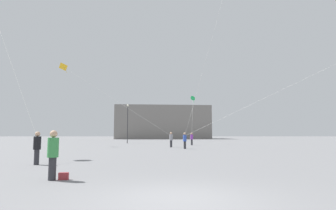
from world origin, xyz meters
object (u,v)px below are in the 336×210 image
at_px(person_in_black, 37,146).
at_px(person_in_grey, 171,139).
at_px(person_in_blue, 185,140).
at_px(building_left_hall, 162,123).
at_px(person_in_green, 53,153).
at_px(person_in_purple, 192,138).
at_px(kite_amber_delta, 66,69).
at_px(lamppost_east, 128,118).
at_px(kite_emerald_diamond, 193,99).
at_px(handbag_beside_flyer, 64,176).

height_order(person_in_black, person_in_grey, person_in_grey).
xyz_separation_m(person_in_black, person_in_blue, (8.44, 14.63, 0.00)).
bearing_deg(building_left_hall, person_in_green, -92.29).
xyz_separation_m(person_in_purple, kite_amber_delta, (-16.33, -2.27, 8.97)).
height_order(person_in_green, lamppost_east, lamppost_east).
bearing_deg(person_in_green, kite_amber_delta, 58.24).
height_order(person_in_blue, kite_emerald_diamond, kite_emerald_diamond).
distance_m(person_in_black, handbag_beside_flyer, 5.54).
height_order(person_in_grey, building_left_hall, building_left_hall).
distance_m(person_in_blue, person_in_grey, 3.45).
bearing_deg(kite_amber_delta, lamppost_east, 53.92).
bearing_deg(lamppost_east, person_in_purple, -36.39).
bearing_deg(person_in_grey, handbag_beside_flyer, -168.98).
bearing_deg(person_in_grey, person_in_purple, -4.33).
height_order(building_left_hall, lamppost_east, building_left_hall).
relative_size(person_in_grey, building_left_hall, 0.06).
height_order(person_in_green, person_in_grey, person_in_grey).
distance_m(person_in_blue, kite_emerald_diamond, 14.56).
xyz_separation_m(person_in_black, person_in_purple, (10.04, 23.84, 0.01)).
distance_m(person_in_green, kite_emerald_diamond, 33.97).
relative_size(person_in_blue, building_left_hall, 0.06).
xyz_separation_m(kite_emerald_diamond, lamppost_east, (-10.17, 3.11, -2.71)).
relative_size(kite_emerald_diamond, kite_amber_delta, 0.41).
bearing_deg(kite_emerald_diamond, lamppost_east, 163.01).
xyz_separation_m(person_in_blue, person_in_grey, (-1.32, 3.19, 0.04)).
xyz_separation_m(person_in_blue, person_in_purple, (1.60, 9.21, 0.01)).
bearing_deg(person_in_grey, person_in_blue, -136.03).
bearing_deg(building_left_hall, person_in_black, -94.55).
bearing_deg(kite_emerald_diamond, person_in_grey, -109.54).
height_order(person_in_green, kite_emerald_diamond, kite_emerald_diamond).
height_order(person_in_black, handbag_beside_flyer, person_in_black).
relative_size(person_in_black, lamppost_east, 0.27).
height_order(person_in_green, person_in_blue, person_in_green).
distance_m(person_in_green, person_in_blue, 20.19).
height_order(person_in_green, handbag_beside_flyer, person_in_green).
bearing_deg(building_left_hall, lamppost_east, -97.32).
height_order(person_in_blue, kite_amber_delta, kite_amber_delta).
relative_size(person_in_purple, building_left_hall, 0.06).
relative_size(person_in_black, person_in_blue, 1.00).
distance_m(person_in_green, kite_amber_delta, 29.17).
bearing_deg(kite_emerald_diamond, handbag_beside_flyer, -103.34).
bearing_deg(building_left_hall, kite_emerald_diamond, -83.43).
bearing_deg(kite_emerald_diamond, person_in_purple, -98.92).
bearing_deg(person_in_blue, kite_emerald_diamond, 150.09).
xyz_separation_m(building_left_hall, lamppost_east, (-5.17, -40.27, -0.74)).
bearing_deg(person_in_green, person_in_blue, 22.75).
xyz_separation_m(person_in_green, person_in_black, (-2.62, 4.71, -0.01)).
bearing_deg(handbag_beside_flyer, person_in_blue, 74.13).
relative_size(person_in_blue, person_in_grey, 0.96).
bearing_deg(person_in_blue, person_in_green, -37.10).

